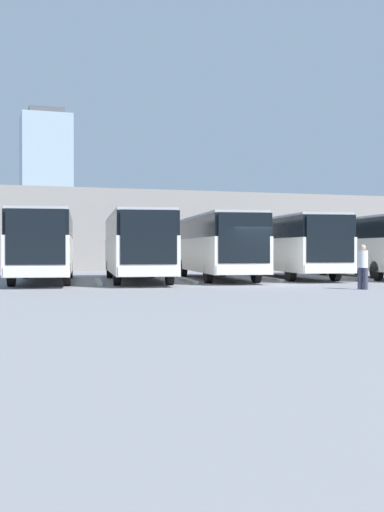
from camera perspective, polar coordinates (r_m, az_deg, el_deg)
name	(u,v)px	position (r m, az deg, el deg)	size (l,w,h in m)	color
ground_plane	(262,285)	(27.55, 6.25, -2.61)	(600.00, 600.00, 0.00)	gray
bus_0	(367,244)	(36.21, 15.27, 1.00)	(4.18, 11.68, 3.23)	silver
curb_divider_0	(349,278)	(33.66, 13.81, -1.91)	(0.24, 5.07, 0.15)	#9E9E99
bus_1	(290,244)	(34.68, 8.68, 1.03)	(4.18, 11.68, 3.23)	silver
curb_divider_1	(266,279)	(32.26, 6.63, -2.01)	(0.24, 5.07, 0.15)	#9E9E99
bus_2	(216,244)	(32.70, 2.17, 1.06)	(4.18, 11.68, 3.23)	silver
curb_divider_2	(186,280)	(30.44, -0.51, -2.16)	(0.24, 5.07, 0.15)	#9E9E99
bus_3	(136,244)	(30.96, -4.96, 1.09)	(4.18, 11.68, 3.23)	silver
curb_divider_3	(98,282)	(28.91, -8.33, -2.32)	(0.24, 5.07, 0.15)	#9E9E99
bus_4	(44,244)	(30.94, -13.02, 1.07)	(4.18, 11.68, 3.23)	silver
pedestrian	(363,265)	(25.47, 14.95, -0.81)	(0.54, 0.54, 1.73)	#38384C
station_building	(133,231)	(50.80, -5.25, 2.22)	(40.16, 12.09, 5.88)	gray
office_tower	(46,183)	(246.55, -12.86, 6.34)	(18.18, 18.18, 53.49)	#93A8B7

